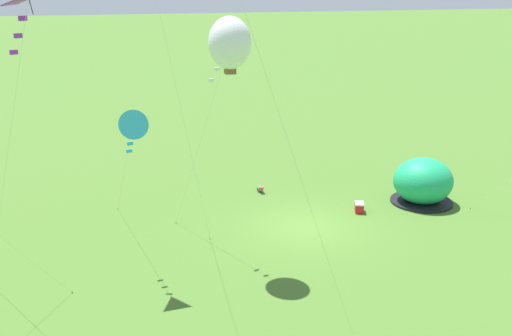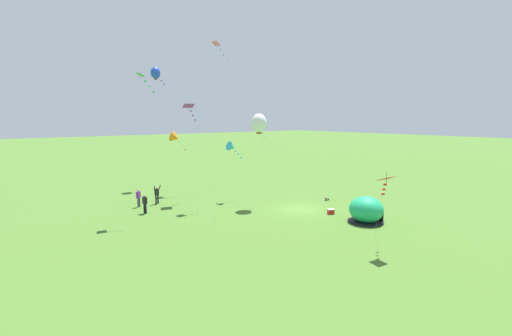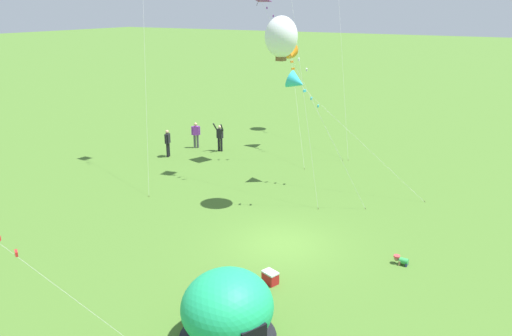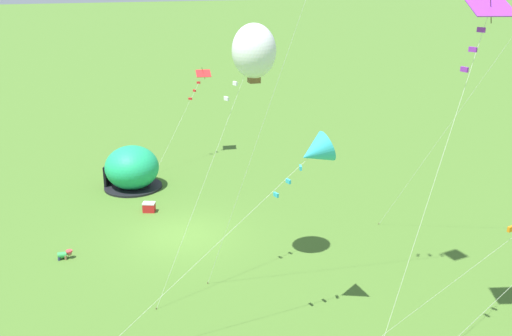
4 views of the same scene
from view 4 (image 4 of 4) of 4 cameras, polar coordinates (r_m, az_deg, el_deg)
The scene contains 8 objects.
ground_plane at distance 24.57m, azimuth -6.99°, elevation -6.41°, with size 300.00×300.00×0.00m, color #477028.
popup_tent at distance 29.67m, azimuth -11.74°, elevation -0.04°, with size 2.81×2.81×2.10m.
cooler_box at distance 26.94m, azimuth -10.15°, elevation -3.69°, with size 0.52×0.62×0.44m.
toddler_crawling at distance 23.63m, azimuth -17.76°, elevation -7.84°, with size 0.27×0.55×0.32m.
kite_purple at distance 15.91m, azimuth 21.10°, elevation 13.13°, with size 3.26×5.03×9.88m.
kite_red at distance 33.46m, azimuth -5.27°, elevation 8.52°, with size 3.07×3.75×5.02m.
kite_white at distance 19.38m, azimuth -0.20°, elevation 11.06°, with size 2.33×4.48×8.69m.
kite_cyan at distance 17.07m, azimuth 5.62°, elevation 1.52°, with size 1.07×7.35×5.97m.
Camera 4 is at (21.92, -3.53, 10.51)m, focal length 42.00 mm.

